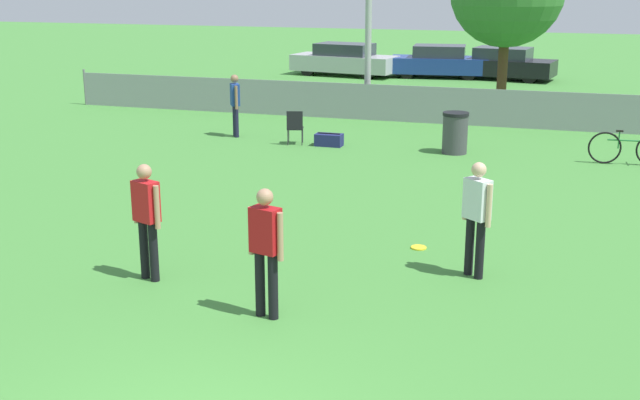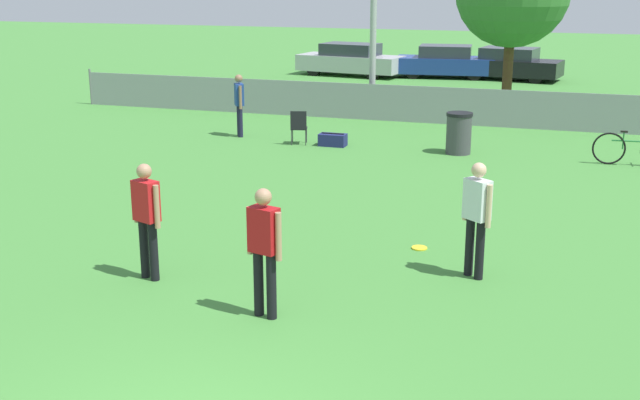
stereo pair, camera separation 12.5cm
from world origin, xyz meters
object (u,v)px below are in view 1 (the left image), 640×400
Objects in this scene: player_receiver_white at (477,211)px; parked_car_dark at (502,64)px; frisbee_disc at (419,247)px; trash_bin at (455,133)px; player_defender_red at (147,214)px; bicycle_sideline at (629,148)px; parked_car_silver at (344,60)px; player_thrower_red at (266,244)px; parked_car_blue at (439,62)px; spectator_in_blue at (235,101)px; gear_bag_sideline at (329,140)px; folding_chair_sideline at (295,126)px.

player_receiver_white reaches higher than parked_car_dark.
trash_bin is (-0.52, 7.43, 0.50)m from frisbee_disc.
player_defender_red reaches higher than bicycle_sideline.
trash_bin is at bearing 93.89° from player_defender_red.
bicycle_sideline is at bearing 75.16° from player_defender_red.
player_thrower_red is at bearing -67.64° from parked_car_silver.
parked_car_blue is at bearing 137.99° from player_receiver_white.
player_defender_red is at bearing 164.48° from spectator_in_blue.
player_thrower_red reaches higher than parked_car_silver.
player_defender_red is at bearing -143.85° from frisbee_disc.
player_receiver_white is 4.75m from player_defender_red.
bicycle_sideline is 2.60× the size of gear_bag_sideline.
player_defender_red is at bearing -106.54° from trash_bin.
bicycle_sideline is (10.12, -0.38, -0.58)m from spectator_in_blue.
parked_car_silver is at bearing 119.48° from player_thrower_red.
parked_car_dark is (-1.78, 23.80, -0.34)m from player_receiver_white.
spectator_in_blue is 6.57× the size of frisbee_disc.
player_thrower_red is 12.21m from spectator_in_blue.
trash_bin is 0.23× the size of parked_car_dark.
player_thrower_red reaches higher than parked_car_dark.
player_defender_red reaches higher than parked_car_dark.
parked_car_blue is (4.08, 0.68, -0.02)m from parked_car_silver.
parked_car_silver reaches higher than parked_car_blue.
spectator_in_blue reaches higher than trash_bin.
parked_car_blue is at bearing 18.09° from parked_car_silver.
gear_bag_sideline is 15.19m from parked_car_silver.
parked_car_blue is (0.30, 15.38, 0.51)m from gear_bag_sideline.
player_receiver_white is 0.95× the size of bicycle_sideline.
player_receiver_white reaches higher than frisbee_disc.
frisbee_disc is at bearing -62.83° from gear_bag_sideline.
spectator_in_blue is at bearing 176.88° from trash_bin.
parked_car_dark is (2.71, 25.35, -0.34)m from player_defender_red.
spectator_in_blue is 10.22m from frisbee_disc.
parked_car_dark is at bearing -119.60° from folding_chair_sideline.
player_defender_red is (-4.49, -1.55, 0.00)m from player_receiver_white.
player_defender_red is 2.24m from player_thrower_red.
player_defender_red is at bearing -129.08° from bicycle_sideline.
trash_bin reaches higher than bicycle_sideline.
bicycle_sideline is 0.42× the size of parked_car_blue.
player_thrower_red is 1.02× the size of spectator_in_blue.
player_receiver_white is 1.00× the size of player_thrower_red.
frisbee_disc is 8.61m from folding_chair_sideline.
player_receiver_white is 1.68× the size of trash_bin.
bicycle_sideline is at bearing 165.52° from folding_chair_sideline.
frisbee_disc is at bearing -79.29° from parked_car_dark.
spectator_in_blue reaches higher than folding_chair_sideline.
folding_chair_sideline is 15.54m from parked_car_blue.
folding_chair_sideline is 0.49× the size of bicycle_sideline.
frisbee_disc is 0.05× the size of parked_car_silver.
trash_bin is at bearing 1.65° from gear_bag_sideline.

